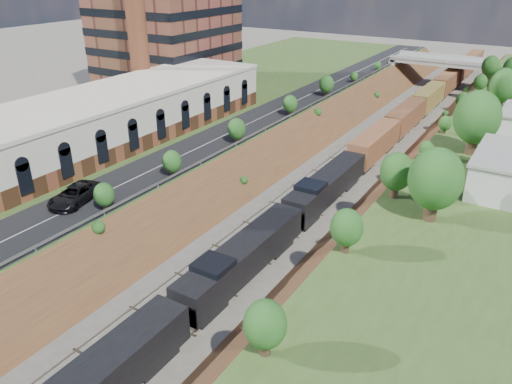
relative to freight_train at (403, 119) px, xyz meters
The scene contains 13 objects.
platform_left 41.38m from the freight_train, 149.36° to the right, with size 44.00×180.00×5.00m, color #395723.
embankment_left 25.23m from the freight_train, 122.82° to the right, with size 7.07×180.00×7.07m, color brown.
embankment_right 22.85m from the freight_train, 68.28° to the right, with size 7.07×180.00×7.07m, color brown.
rail_left_track 21.87m from the freight_train, 103.85° to the right, with size 1.58×180.00×0.18m, color gray.
rail_right_track 21.24m from the freight_train, 90.00° to the right, with size 1.58×180.00×0.18m, color gray.
road 27.89m from the freight_train, 130.64° to the right, with size 8.00×180.00×0.10m, color black.
guardrail 25.64m from the freight_train, 123.34° to the right, with size 0.10×171.00×0.70m.
commercial_building 53.17m from the freight_train, 125.38° to the right, with size 14.30×62.30×7.00m.
overpass 41.06m from the freight_train, 93.64° to the left, with size 24.50×8.30×7.40m.
tree_right_large 44.05m from the freight_train, 70.69° to the right, with size 5.25×5.25×7.61m.
tree_left_crest 62.91m from the freight_train, 103.26° to the right, with size 2.45×2.45×3.55m.
freight_train is the anchor object (origin of this frame).
suv 60.12m from the freight_train, 108.30° to the right, with size 3.02×6.56×1.82m, color black.
Camera 1 is at (25.14, -6.75, 28.64)m, focal length 35.00 mm.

